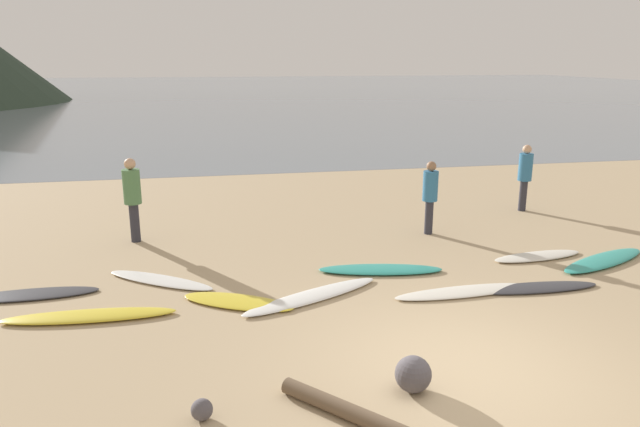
{
  "coord_description": "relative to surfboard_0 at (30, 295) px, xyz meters",
  "views": [
    {
      "loc": [
        -3.12,
        -6.28,
        3.89
      ],
      "look_at": [
        -0.76,
        5.77,
        0.6
      ],
      "focal_mm": 33.02,
      "sensor_mm": 36.0,
      "label": 1
    }
  ],
  "objects": [
    {
      "name": "ground_plane",
      "position": [
        6.13,
        6.36,
        -0.13
      ],
      "size": [
        120.0,
        120.0,
        0.2
      ],
      "primitive_type": "cube",
      "color": "tan",
      "rests_on": "ground"
    },
    {
      "name": "ocean_water",
      "position": [
        6.13,
        59.81,
        -0.03
      ],
      "size": [
        140.0,
        100.0,
        0.01
      ],
      "primitive_type": "cube",
      "color": "slate",
      "rests_on": "ground"
    },
    {
      "name": "surfboard_0",
      "position": [
        0.0,
        0.0,
        0.0
      ],
      "size": [
        2.23,
        0.6,
        0.06
      ],
      "primitive_type": "ellipsoid",
      "rotation": [
        0.0,
        0.0,
        0.02
      ],
      "color": "#333338",
      "rests_on": "ground"
    },
    {
      "name": "surfboard_1",
      "position": [
        1.13,
        -1.1,
        0.01
      ],
      "size": [
        2.63,
        0.61,
        0.09
      ],
      "primitive_type": "ellipsoid",
      "rotation": [
        0.0,
        0.0,
        -0.04
      ],
      "color": "yellow",
      "rests_on": "ground"
    },
    {
      "name": "surfboard_2",
      "position": [
        2.11,
        0.25,
        0.0
      ],
      "size": [
        2.07,
        1.63,
        0.07
      ],
      "primitive_type": "ellipsoid",
      "rotation": [
        0.0,
        0.0,
        -0.6
      ],
      "color": "white",
      "rests_on": "ground"
    },
    {
      "name": "surfboard_3",
      "position": [
        3.41,
        -0.98,
        0.0
      ],
      "size": [
        1.98,
        1.43,
        0.07
      ],
      "primitive_type": "ellipsoid",
      "rotation": [
        0.0,
        0.0,
        -0.49
      ],
      "color": "yellow",
      "rests_on": "ground"
    },
    {
      "name": "surfboard_4",
      "position": [
        4.63,
        -0.99,
        0.01
      ],
      "size": [
        2.62,
        1.59,
        0.08
      ],
      "primitive_type": "ellipsoid",
      "rotation": [
        0.0,
        0.0,
        0.45
      ],
      "color": "white",
      "rests_on": "ground"
    },
    {
      "name": "surfboard_5",
      "position": [
        6.11,
        -0.01,
        0.01
      ],
      "size": [
        2.38,
        0.99,
        0.09
      ],
      "primitive_type": "ellipsoid",
      "rotation": [
        0.0,
        0.0,
        -0.19
      ],
      "color": "teal",
      "rests_on": "ground"
    },
    {
      "name": "surfboard_6",
      "position": [
        7.19,
        -1.28,
        0.0
      ],
      "size": [
        2.51,
        0.62,
        0.06
      ],
      "primitive_type": "ellipsoid",
      "rotation": [
        0.0,
        0.0,
        0.05
      ],
      "color": "silver",
      "rests_on": "ground"
    },
    {
      "name": "surfboard_7",
      "position": [
        8.48,
        -1.36,
        0.0
      ],
      "size": [
        2.29,
        0.55,
        0.06
      ],
      "primitive_type": "ellipsoid",
      "rotation": [
        0.0,
        0.0,
        -0.03
      ],
      "color": "#333338",
      "rests_on": "ground"
    },
    {
      "name": "surfboard_8",
      "position": [
        9.41,
        0.14,
        0.0
      ],
      "size": [
        2.0,
        0.74,
        0.07
      ],
      "primitive_type": "ellipsoid",
      "rotation": [
        0.0,
        0.0,
        0.12
      ],
      "color": "silver",
      "rests_on": "ground"
    },
    {
      "name": "surfboard_9",
      "position": [
        10.53,
        -0.36,
        0.01
      ],
      "size": [
        2.48,
        1.5,
        0.09
      ],
      "primitive_type": "ellipsoid",
      "rotation": [
        0.0,
        0.0,
        0.41
      ],
      "color": "teal",
      "rests_on": "ground"
    },
    {
      "name": "person_0",
      "position": [
        1.44,
        2.81,
        1.05
      ],
      "size": [
        0.37,
        0.37,
        1.82
      ],
      "rotation": [
        0.0,
        0.0,
        4.44
      ],
      "color": "#2D2D38",
      "rests_on": "ground"
    },
    {
      "name": "person_1",
      "position": [
        11.03,
        3.62,
        0.98
      ],
      "size": [
        0.35,
        0.35,
        1.72
      ],
      "rotation": [
        0.0,
        0.0,
        1.01
      ],
      "color": "#2D2D38",
      "rests_on": "ground"
    },
    {
      "name": "person_2",
      "position": [
        7.88,
        2.13,
        0.95
      ],
      "size": [
        0.33,
        0.33,
        1.66
      ],
      "rotation": [
        0.0,
        0.0,
        3.05
      ],
      "color": "#2D2D38",
      "rests_on": "ground"
    },
    {
      "name": "driftwood_log",
      "position": [
        4.47,
        -4.44,
        0.07
      ],
      "size": [
        1.44,
        1.57,
        0.19
      ],
      "primitive_type": "cylinder",
      "rotation": [
        0.0,
        1.57,
        -0.84
      ],
      "color": "brown",
      "rests_on": "ground"
    },
    {
      "name": "beach_rock_near",
      "position": [
        2.83,
        -4.08,
        0.09
      ],
      "size": [
        0.24,
        0.24,
        0.24
      ],
      "primitive_type": "sphere",
      "color": "#514C51",
      "rests_on": "ground"
    },
    {
      "name": "beach_rock_far",
      "position": [
        5.31,
        -3.97,
        0.19
      ],
      "size": [
        0.44,
        0.44,
        0.44
      ],
      "primitive_type": "sphere",
      "color": "#514C51",
      "rests_on": "ground"
    }
  ]
}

